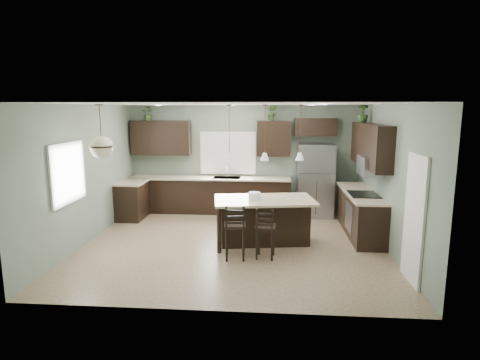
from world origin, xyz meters
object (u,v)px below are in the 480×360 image
Objects in this scene: kitchen_island at (264,221)px; plant_back_left at (149,114)px; bar_stool_left at (235,231)px; bar_stool_center at (265,233)px; serving_dish at (254,196)px; refrigerator at (315,180)px.

plant_back_left reaches higher than kitchen_island.
kitchen_island is 1.04m from bar_stool_left.
serving_dish is at bearing 112.83° from bar_stool_center.
kitchen_island is 8.26× the size of serving_dish.
bar_stool_left is 2.88× the size of plant_back_left.
bar_stool_left is at bearing -52.77° from plant_back_left.
bar_stool_center is at bearing -73.30° from serving_dish.
kitchen_island is at bearing -38.73° from plant_back_left.
refrigerator is at bearing 57.49° from serving_dish.
plant_back_left is at bearing 177.06° from refrigerator.
bar_stool_center is (0.24, -0.79, -0.51)m from serving_dish.
serving_dish reaches higher than bar_stool_left.
plant_back_left is at bearing 139.55° from bar_stool_center.
serving_dish is 1.04m from bar_stool_left.
refrigerator is 3.32m from bar_stool_center.
refrigerator reaches higher than kitchen_island.
refrigerator is 7.71× the size of serving_dish.
refrigerator is 2.60m from kitchen_island.
refrigerator is at bearing -2.94° from plant_back_left.
refrigerator is 0.93× the size of kitchen_island.
kitchen_island is at bearing -119.13° from refrigerator.
serving_dish is 4.11m from plant_back_left.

